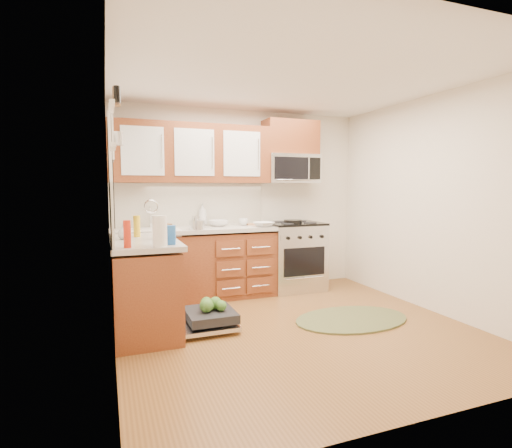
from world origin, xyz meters
name	(u,v)px	position (x,y,z in m)	size (l,w,h in m)	color
floor	(295,328)	(0.00, 0.00, 0.00)	(3.50, 3.50, 0.00)	brown
ceiling	(298,78)	(0.00, 0.00, 2.50)	(3.50, 3.50, 0.00)	white
wall_back	(241,201)	(0.00, 1.75, 1.25)	(3.50, 0.04, 2.50)	silver
wall_front	(429,221)	(0.00, -1.75, 1.25)	(3.50, 0.04, 2.50)	silver
wall_left	(110,211)	(-1.75, 0.00, 1.25)	(0.04, 3.50, 2.50)	silver
wall_right	(433,204)	(1.75, 0.00, 1.25)	(0.04, 3.50, 2.50)	silver
base_cabinet_back	(195,266)	(-0.73, 1.45, 0.42)	(2.05, 0.60, 0.85)	#5E2615
base_cabinet_left	(144,288)	(-1.45, 0.52, 0.42)	(0.60, 1.25, 0.85)	#5E2615
countertop_back	(195,230)	(-0.72, 1.44, 0.90)	(2.07, 0.64, 0.05)	#B8B1A9
countertop_left	(144,242)	(-1.44, 0.53, 0.90)	(0.64, 1.27, 0.05)	#B8B1A9
backsplash_back	(190,205)	(-0.73, 1.74, 1.21)	(2.05, 0.02, 0.57)	beige
backsplash_left	(111,212)	(-1.74, 0.52, 1.21)	(0.02, 1.25, 0.57)	beige
upper_cabinets	(192,154)	(-0.73, 1.57, 1.88)	(2.05, 0.35, 0.75)	#5E2615
cabinet_over_mw	(290,138)	(0.68, 1.57, 2.13)	(0.76, 0.35, 0.47)	#5E2615
range	(294,256)	(0.68, 1.43, 0.47)	(0.76, 0.64, 0.95)	silver
microwave	(291,169)	(0.68, 1.55, 1.70)	(0.76, 0.38, 0.40)	silver
sink	(153,240)	(-1.25, 1.42, 0.80)	(0.62, 0.50, 0.26)	white
dishwasher	(207,319)	(-0.86, 0.30, 0.10)	(0.70, 0.60, 0.20)	silver
window	(110,176)	(-1.74, 0.50, 1.55)	(0.03, 1.05, 1.05)	white
window_blind	(112,141)	(-1.71, 0.50, 1.88)	(0.02, 0.96, 0.40)	white
shelf_upper	(111,106)	(-1.72, -0.35, 2.05)	(0.04, 0.40, 0.03)	white
shelf_lower	(113,147)	(-1.72, -0.35, 1.75)	(0.04, 0.40, 0.03)	white
rug	(352,319)	(0.69, 0.01, 0.01)	(1.30, 0.84, 0.02)	#596037
skillet	(293,221)	(0.61, 1.33, 0.97)	(0.25, 0.25, 0.05)	black
stock_pot	(197,225)	(-0.74, 1.22, 0.98)	(0.19, 0.19, 0.12)	silver
cutting_board	(256,224)	(0.15, 1.55, 0.93)	(0.26, 0.17, 0.02)	tan
canister	(196,222)	(-0.73, 1.35, 1.00)	(0.10, 0.10, 0.16)	silver
paper_towel_roll	(160,231)	(-1.35, -0.02, 1.06)	(0.13, 0.13, 0.27)	white
mustard_bottle	(137,226)	(-1.49, 0.76, 1.04)	(0.07, 0.07, 0.22)	yellow
red_bottle	(127,234)	(-1.62, 0.00, 1.04)	(0.06, 0.06, 0.24)	red
wooden_box	(163,231)	(-1.25, 0.50, 1.00)	(0.15, 0.11, 0.15)	brown
blue_carton	(169,235)	(-1.25, 0.07, 1.01)	(0.11, 0.07, 0.18)	blue
bowl_a	(264,224)	(0.15, 1.25, 0.96)	(0.26, 0.26, 0.06)	#999999
bowl_b	(219,223)	(-0.39, 1.53, 0.97)	(0.26, 0.26, 0.08)	#999999
cup	(243,222)	(-0.04, 1.52, 0.97)	(0.12, 0.12, 0.10)	#999999
soap_bottle_a	(202,214)	(-0.57, 1.68, 1.08)	(0.12, 0.12, 0.30)	#999999
soap_bottle_b	(159,228)	(-1.25, 0.80, 1.01)	(0.08, 0.08, 0.17)	#999999
soap_bottle_c	(124,231)	(-1.62, 0.59, 1.01)	(0.13, 0.13, 0.17)	#999999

